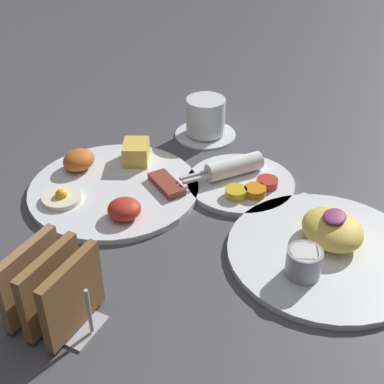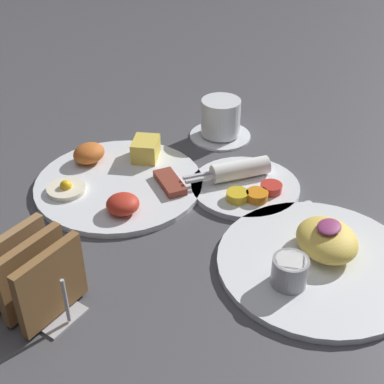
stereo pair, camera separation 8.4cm
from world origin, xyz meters
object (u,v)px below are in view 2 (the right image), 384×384
at_px(plate_breakfast, 118,179).
at_px(plate_foreground, 318,257).
at_px(plate_condiments, 245,184).
at_px(coffee_cup, 221,120).
at_px(toast_rack, 34,277).

xyz_separation_m(plate_breakfast, plate_foreground, (0.00, -0.36, 0.00)).
bearing_deg(plate_breakfast, plate_condiments, -58.99).
xyz_separation_m(plate_foreground, coffee_cup, (0.24, 0.31, 0.02)).
xyz_separation_m(plate_condiments, plate_foreground, (-0.11, -0.18, 0.00)).
relative_size(plate_foreground, toast_rack, 2.41).
bearing_deg(plate_foreground, plate_breakfast, 90.63).
height_order(plate_foreground, coffee_cup, coffee_cup).
height_order(toast_rack, coffee_cup, toast_rack).
xyz_separation_m(plate_condiments, coffee_cup, (0.13, 0.13, 0.03)).
bearing_deg(plate_condiments, plate_breakfast, 121.01).
distance_m(plate_foreground, toast_rack, 0.38).
height_order(plate_condiments, plate_foreground, plate_foreground).
xyz_separation_m(plate_breakfast, toast_rack, (-0.27, -0.10, 0.04)).
bearing_deg(plate_foreground, plate_condiments, 59.02).
xyz_separation_m(plate_breakfast, coffee_cup, (0.24, -0.05, 0.03)).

